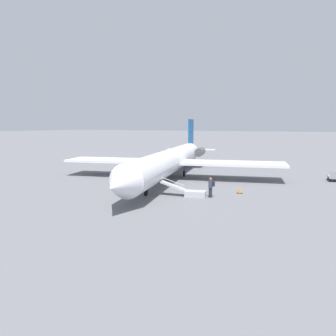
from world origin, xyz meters
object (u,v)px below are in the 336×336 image
Objects in this scene: airplane_main at (171,160)px; passenger at (211,186)px; boarding_stairs at (191,192)px; luggage_cart at (334,177)px.

airplane_main is 10.93m from passenger.
boarding_stairs is 1.87m from passenger.
boarding_stairs is 2.38× the size of passenger.
boarding_stairs reaches higher than luggage_cart.
airplane_main reaches higher than boarding_stairs.
luggage_cart is at bearing 97.13° from airplane_main.
luggage_cart is at bearing -140.94° from boarding_stairs.
airplane_main reaches higher than passenger.
passenger reaches higher than luggage_cart.
boarding_stairs is 18.32m from luggage_cart.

